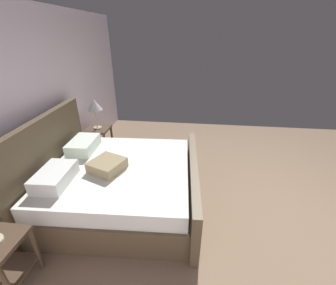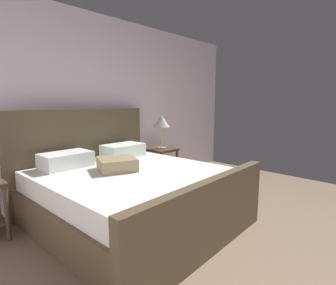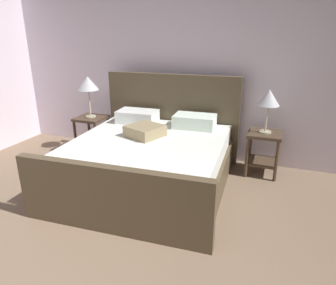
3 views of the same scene
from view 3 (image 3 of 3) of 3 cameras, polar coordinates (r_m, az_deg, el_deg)
The scene contains 6 objects.
wall_back at distance 4.73m, azimuth 5.27°, elevation 13.18°, with size 6.27×0.12×2.67m, color silver.
bed at distance 3.94m, azimuth -3.31°, elevation -2.96°, with size 2.12×2.24×1.30m.
nightstand_right at distance 4.41m, azimuth 17.22°, elevation -0.67°, with size 0.44×0.44×0.60m.
table_lamp_right at distance 4.23m, azimuth 18.13°, elevation 7.70°, with size 0.29×0.29×0.58m.
nightstand_left at distance 5.11m, azimuth -13.89°, elevation 2.46°, with size 0.44×0.44×0.60m.
table_lamp_left at distance 4.95m, azimuth -14.58°, elevation 10.40°, with size 0.32×0.32×0.64m.
Camera 3 is at (1.23, -1.16, 1.89)m, focal length 32.98 mm.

